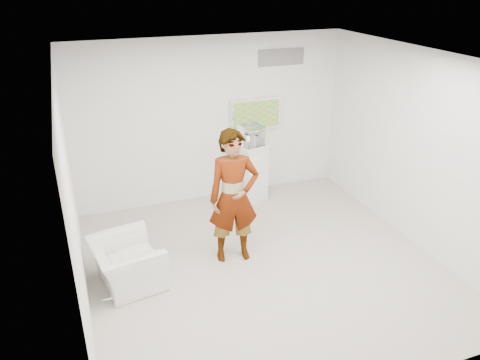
{
  "coord_description": "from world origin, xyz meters",
  "views": [
    {
      "loc": [
        -2.36,
        -5.33,
        4.02
      ],
      "look_at": [
        -0.15,
        0.6,
        1.15
      ],
      "focal_mm": 35.0,
      "sensor_mm": 36.0,
      "label": 1
    }
  ],
  "objects": [
    {
      "name": "console",
      "position": [
        0.63,
        2.12,
        1.18
      ],
      "size": [
        0.09,
        0.15,
        0.2
      ],
      "primitive_type": "cube",
      "rotation": [
        0.0,
        0.0,
        0.32
      ],
      "color": "white",
      "rests_on": "pedestal"
    },
    {
      "name": "person",
      "position": [
        -0.34,
        0.36,
        1.01
      ],
      "size": [
        0.79,
        0.57,
        2.02
      ],
      "primitive_type": "imported",
      "rotation": [
        0.0,
        0.0,
        -0.12
      ],
      "color": "silver",
      "rests_on": "room"
    },
    {
      "name": "tv",
      "position": [
        0.85,
        2.45,
        1.55
      ],
      "size": [
        1.0,
        0.08,
        0.6
      ],
      "primitive_type": "cube",
      "color": "silver",
      "rests_on": "room"
    },
    {
      "name": "wii_remote",
      "position": [
        -0.07,
        0.47,
        1.82
      ],
      "size": [
        0.09,
        0.15,
        0.04
      ],
      "primitive_type": "cube",
      "rotation": [
        0.0,
        0.0,
        -0.37
      ],
      "color": "white",
      "rests_on": "person"
    },
    {
      "name": "room",
      "position": [
        0.0,
        0.0,
        1.5
      ],
      "size": [
        5.01,
        5.01,
        3.0
      ],
      "color": "#ABA59D",
      "rests_on": "ground"
    },
    {
      "name": "vitrine",
      "position": [
        0.63,
        2.12,
        1.27
      ],
      "size": [
        0.44,
        0.44,
        0.37
      ],
      "primitive_type": "cube",
      "rotation": [
        0.0,
        0.0,
        0.21
      ],
      "color": "white",
      "rests_on": "pedestal"
    },
    {
      "name": "floor_uplight",
      "position": [
        0.81,
        2.34,
        0.14
      ],
      "size": [
        0.22,
        0.22,
        0.28
      ],
      "primitive_type": "cylinder",
      "rotation": [
        0.0,
        0.0,
        -0.22
      ],
      "color": "white",
      "rests_on": "room"
    },
    {
      "name": "armchair",
      "position": [
        -1.94,
        0.26,
        0.32
      ],
      "size": [
        1.02,
        1.12,
        0.64
      ],
      "primitive_type": "imported",
      "rotation": [
        0.0,
        0.0,
        1.74
      ],
      "color": "silver",
      "rests_on": "room"
    },
    {
      "name": "logo_decal",
      "position": [
        1.35,
        2.49,
        2.55
      ],
      "size": [
        0.9,
        0.02,
        0.3
      ],
      "primitive_type": "cube",
      "color": "slate",
      "rests_on": "room"
    },
    {
      "name": "pedestal",
      "position": [
        0.63,
        2.12,
        0.54
      ],
      "size": [
        0.65,
        0.65,
        1.09
      ],
      "primitive_type": "cube",
      "rotation": [
        0.0,
        0.0,
        0.28
      ],
      "color": "white",
      "rests_on": "room"
    }
  ]
}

